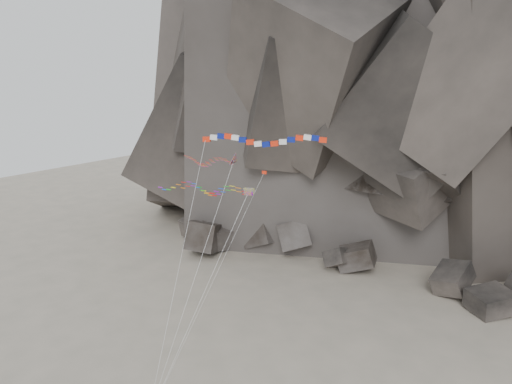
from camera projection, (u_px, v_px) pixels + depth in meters
The scene contains 7 objects.
ground at pixel (230, 380), 55.32m from camera, with size 260.00×260.00×0.00m, color #A29482.
headland at pixel (424, 31), 103.22m from camera, with size 110.00×70.00×84.00m, color #4C443E, non-canonical shape.
boulder_field at pixel (318, 256), 87.35m from camera, with size 74.41×17.09×7.96m.
delta_kite at pixel (206, 161), 55.28m from camera, with size 8.24×14.95×23.73m.
banner_kite at pixel (263, 141), 52.24m from camera, with size 12.22×18.69×25.59m.
parafoil_kite at pixel (199, 188), 53.35m from camera, with size 13.10×12.28×20.61m.
pennant_kite at pixel (237, 230), 51.23m from camera, with size 3.50×15.53×21.69m.
Camera 1 is at (28.95, -39.80, 32.94)m, focal length 35.00 mm.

